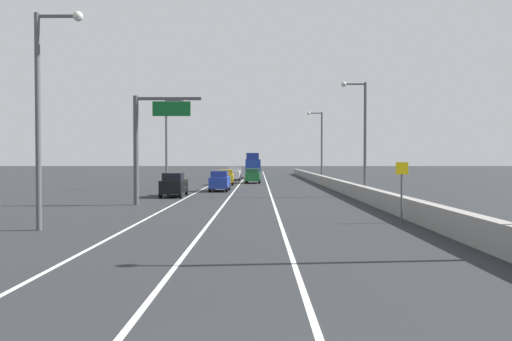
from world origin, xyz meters
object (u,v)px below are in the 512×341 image
lamp_post_left_mid (169,137)px  lamp_post_right_second (362,130)px  speed_advisory_sign (402,187)px  lamp_post_right_third (320,142)px  lamp_post_left_near (44,104)px  car_blue_0 (220,181)px  overhead_sign_gantry (147,136)px  box_truck (253,167)px  car_white_4 (234,174)px  car_green_5 (253,176)px  car_black_2 (174,185)px  car_yellow_1 (226,177)px  car_silver_3 (236,171)px

lamp_post_left_mid → lamp_post_right_second: bearing=-31.2°
speed_advisory_sign → lamp_post_right_third: lamp_post_right_third is taller
lamp_post_left_near → car_blue_0: (5.60, 26.34, -4.55)m
speed_advisory_sign → lamp_post_right_second: (1.58, 16.60, 3.79)m
overhead_sign_gantry → box_truck: 48.02m
car_white_4 → box_truck: 8.89m
lamp_post_right_second → lamp_post_right_third: same height
car_white_4 → car_green_5: 9.02m
lamp_post_right_third → car_green_5: lamp_post_right_third is taller
lamp_post_right_second → car_black_2: (-15.74, 0.18, -4.55)m
car_yellow_1 → car_black_2: size_ratio=1.04×
car_black_2 → car_yellow_1: bearing=80.7°
car_yellow_1 → car_green_5: size_ratio=1.11×
lamp_post_right_third → car_white_4: 14.48m
car_black_2 → lamp_post_right_third: bearing=58.3°
lamp_post_left_mid → car_white_4: 22.09m
lamp_post_left_near → speed_advisory_sign: bearing=8.7°
lamp_post_right_third → lamp_post_left_mid: (-17.85, -14.09, 0.00)m
box_truck → lamp_post_left_near: bearing=-98.1°
box_truck → lamp_post_left_mid: bearing=-106.3°
lamp_post_left_mid → car_yellow_1: (5.54, 8.22, -4.60)m
lamp_post_right_third → car_white_4: (-11.99, 6.72, -4.55)m
lamp_post_left_mid → car_white_4: lamp_post_left_mid is taller
car_silver_3 → box_truck: (3.18, -6.69, 0.96)m
overhead_sign_gantry → car_silver_3: bearing=86.3°
lamp_post_right_second → car_yellow_1: (-12.64, 19.24, -4.60)m
lamp_post_right_second → car_yellow_1: bearing=123.3°
car_yellow_1 → car_black_2: 19.31m
speed_advisory_sign → lamp_post_right_second: size_ratio=0.31×
lamp_post_left_mid → car_black_2: lamp_post_left_mid is taller
lamp_post_right_third → box_truck: 18.13m
car_blue_0 → lamp_post_left_mid: bearing=146.5°
car_white_4 → lamp_post_right_second: bearing=-68.8°
lamp_post_right_second → car_black_2: lamp_post_right_second is taller
lamp_post_right_second → lamp_post_right_third: 25.11m
car_blue_0 → box_truck: size_ratio=0.48×
lamp_post_right_second → car_white_4: (-12.33, 31.83, -4.55)m
lamp_post_left_mid → lamp_post_left_near: bearing=-89.7°
lamp_post_left_near → box_truck: size_ratio=1.10×
lamp_post_right_second → lamp_post_left_near: same height
overhead_sign_gantry → lamp_post_left_near: bearing=-98.4°
car_blue_0 → car_yellow_1: (-0.19, 12.01, -0.05)m
lamp_post_left_near → car_black_2: size_ratio=2.13×
car_white_4 → car_green_5: car_white_4 is taller
car_green_5 → box_truck: size_ratio=0.48×
car_black_2 → car_silver_3: 46.85m
lamp_post_left_near → car_green_5: (8.68, 42.42, -4.58)m
box_truck → lamp_post_right_second: bearing=-76.5°
car_silver_3 → car_yellow_1: bearing=-89.7°
speed_advisory_sign → car_black_2: bearing=130.2°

